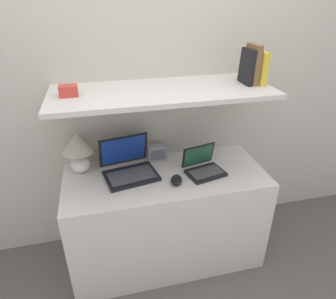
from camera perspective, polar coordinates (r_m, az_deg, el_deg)
The scene contains 14 objects.
ground_plane at distance 2.23m, azimuth 1.49°, elevation -24.32°, with size 12.00×12.00×0.00m, color #56514C.
wall_back at distance 2.06m, azimuth -2.77°, elevation 12.14°, with size 6.00×0.05×2.40m.
desk at distance 2.16m, azimuth -0.40°, elevation -12.67°, with size 1.30×0.57×0.71m.
back_riser at distance 2.25m, azimuth -2.21°, elevation -2.67°, with size 1.30×0.04×1.23m.
shelf at distance 1.78m, azimuth -1.01°, elevation 10.97°, with size 1.30×0.52×0.03m.
table_lamp at distance 1.98m, azimuth -16.78°, elevation 0.24°, with size 0.20×0.20×0.28m.
laptop_large at distance 1.95m, azimuth -7.49°, elevation -3.36°, with size 0.37×0.34×0.24m.
laptop_small at distance 1.97m, azimuth 6.73°, elevation -3.36°, with size 0.27×0.25×0.17m.
computer_mouse at distance 1.86m, azimuth 1.62°, elevation -5.84°, with size 0.10×0.13×0.04m.
router_box at distance 2.09m, azimuth -2.11°, elevation -0.61°, with size 0.13×0.07×0.11m.
book_yellow at distance 1.97m, azimuth 16.90°, elevation 14.79°, with size 0.04×0.17×0.19m.
book_brown at distance 1.95m, azimuth 15.84°, elevation 15.36°, with size 0.04×0.14×0.23m.
book_black at distance 1.93m, azimuth 14.77°, elevation 15.02°, with size 0.03×0.16×0.21m.
shelf_gadget at distance 1.74m, azimuth -18.44°, elevation 10.59°, with size 0.10×0.08×0.06m.
Camera 1 is at (-0.37, -1.31, 1.76)m, focal length 32.00 mm.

